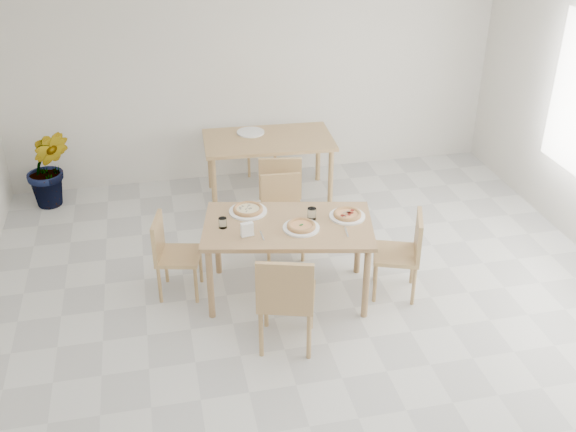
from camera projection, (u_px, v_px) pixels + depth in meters
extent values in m
plane|color=silver|center=(328.00, 343.00, 5.73)|extent=(7.00, 7.00, 0.00)
plane|color=white|center=(340.00, 7.00, 4.38)|extent=(7.00, 7.00, 0.00)
plane|color=silver|center=(254.00, 66.00, 8.05)|extent=(6.00, 0.00, 6.00)
cube|color=tan|center=(288.00, 226.00, 6.02)|extent=(1.65, 1.15, 0.04)
cylinder|color=tan|center=(210.00, 284.00, 5.89)|extent=(0.06, 0.06, 0.71)
cylinder|color=tan|center=(366.00, 283.00, 5.90)|extent=(0.06, 0.06, 0.71)
cylinder|color=tan|center=(217.00, 241.00, 6.52)|extent=(0.06, 0.06, 0.71)
cylinder|color=tan|center=(358.00, 241.00, 6.52)|extent=(0.06, 0.06, 0.71)
cube|color=tan|center=(287.00, 296.00, 5.53)|extent=(0.57, 0.57, 0.04)
cube|color=tan|center=(285.00, 287.00, 5.24)|extent=(0.45, 0.17, 0.43)
cylinder|color=tan|center=(311.00, 307.00, 5.81)|extent=(0.04, 0.04, 0.45)
cylinder|color=tan|center=(266.00, 305.00, 5.84)|extent=(0.04, 0.04, 0.45)
cylinder|color=tan|center=(309.00, 336.00, 5.47)|extent=(0.04, 0.04, 0.45)
cylinder|color=tan|center=(261.00, 334.00, 5.49)|extent=(0.04, 0.04, 0.45)
cube|color=tan|center=(283.00, 218.00, 6.79)|extent=(0.43, 0.43, 0.04)
cube|color=tan|center=(280.00, 191.00, 6.85)|extent=(0.41, 0.06, 0.39)
cylinder|color=tan|center=(269.00, 247.00, 6.73)|extent=(0.03, 0.03, 0.40)
cylinder|color=tan|center=(303.00, 244.00, 6.77)|extent=(0.03, 0.03, 0.40)
cylinder|color=tan|center=(264.00, 230.00, 7.03)|extent=(0.03, 0.03, 0.40)
cylinder|color=tan|center=(297.00, 227.00, 7.07)|extent=(0.03, 0.03, 0.40)
cube|color=tan|center=(179.00, 256.00, 6.21)|extent=(0.47, 0.47, 0.04)
cube|color=tan|center=(158.00, 237.00, 6.11)|extent=(0.12, 0.39, 0.37)
cylinder|color=tan|center=(196.00, 285.00, 6.16)|extent=(0.03, 0.03, 0.38)
cylinder|color=tan|center=(201.00, 265.00, 6.45)|extent=(0.03, 0.03, 0.38)
cylinder|color=tan|center=(160.00, 285.00, 6.16)|extent=(0.03, 0.03, 0.38)
cylinder|color=tan|center=(166.00, 265.00, 6.45)|extent=(0.03, 0.03, 0.38)
cube|color=tan|center=(396.00, 254.00, 6.19)|extent=(0.52, 0.52, 0.04)
cube|color=tan|center=(419.00, 236.00, 6.07)|extent=(0.17, 0.40, 0.39)
cylinder|color=tan|center=(376.00, 263.00, 6.47)|extent=(0.04, 0.04, 0.40)
cylinder|color=tan|center=(375.00, 283.00, 6.17)|extent=(0.04, 0.04, 0.40)
cylinder|color=tan|center=(413.00, 265.00, 6.43)|extent=(0.04, 0.04, 0.40)
cylinder|color=tan|center=(414.00, 286.00, 6.13)|extent=(0.04, 0.04, 0.40)
cylinder|color=white|center=(301.00, 228.00, 5.94)|extent=(0.33, 0.33, 0.02)
cylinder|color=white|center=(248.00, 211.00, 6.21)|extent=(0.35, 0.35, 0.02)
cylinder|color=white|center=(347.00, 216.00, 6.12)|extent=(0.33, 0.33, 0.02)
cylinder|color=tan|center=(301.00, 226.00, 5.93)|extent=(0.26, 0.26, 0.01)
torus|color=tan|center=(301.00, 225.00, 5.93)|extent=(0.26, 0.26, 0.03)
cylinder|color=#D05424|center=(301.00, 225.00, 5.93)|extent=(0.20, 0.20, 0.01)
ellipsoid|color=#13541D|center=(301.00, 225.00, 5.92)|extent=(0.05, 0.04, 0.01)
cylinder|color=tan|center=(248.00, 210.00, 6.20)|extent=(0.33, 0.33, 0.01)
torus|color=tan|center=(248.00, 209.00, 6.19)|extent=(0.33, 0.33, 0.03)
cylinder|color=white|center=(248.00, 209.00, 6.20)|extent=(0.26, 0.26, 0.01)
cylinder|color=tan|center=(347.00, 215.00, 6.12)|extent=(0.31, 0.31, 0.01)
torus|color=tan|center=(347.00, 214.00, 6.11)|extent=(0.32, 0.32, 0.03)
cylinder|color=#D05424|center=(347.00, 214.00, 6.11)|extent=(0.24, 0.24, 0.01)
cylinder|color=white|center=(223.00, 223.00, 5.94)|extent=(0.07, 0.07, 0.10)
cylinder|color=white|center=(312.00, 214.00, 6.07)|extent=(0.08, 0.08, 0.11)
cube|color=silver|center=(247.00, 236.00, 5.82)|extent=(0.13, 0.08, 0.01)
cube|color=white|center=(247.00, 229.00, 5.79)|extent=(0.11, 0.06, 0.12)
cube|color=silver|center=(262.00, 236.00, 5.83)|extent=(0.02, 0.16, 0.01)
cube|color=silver|center=(346.00, 232.00, 5.89)|extent=(0.04, 0.19, 0.01)
cube|color=tan|center=(268.00, 140.00, 7.77)|extent=(1.52, 0.92, 0.04)
cylinder|color=tan|center=(214.00, 187.00, 7.55)|extent=(0.06, 0.06, 0.71)
cylinder|color=tan|center=(331.00, 178.00, 7.75)|extent=(0.06, 0.06, 0.71)
cylinder|color=tan|center=(210.00, 161.00, 8.16)|extent=(0.06, 0.06, 0.71)
cylinder|color=tan|center=(318.00, 154.00, 8.36)|extent=(0.06, 0.06, 0.71)
cube|color=tan|center=(280.00, 188.00, 7.29)|extent=(0.52, 0.52, 0.04)
cube|color=tan|center=(280.00, 177.00, 7.00)|extent=(0.45, 0.12, 0.42)
cylinder|color=tan|center=(297.00, 200.00, 7.58)|extent=(0.04, 0.04, 0.44)
cylinder|color=tan|center=(263.00, 200.00, 7.57)|extent=(0.04, 0.04, 0.44)
cylinder|color=tan|center=(298.00, 216.00, 7.24)|extent=(0.04, 0.04, 0.44)
cylinder|color=tan|center=(263.00, 216.00, 7.23)|extent=(0.04, 0.04, 0.44)
cube|color=tan|center=(263.00, 143.00, 8.54)|extent=(0.47, 0.47, 0.04)
cube|color=tan|center=(264.00, 123.00, 8.60)|extent=(0.38, 0.14, 0.37)
cylinder|color=tan|center=(249.00, 163.00, 8.51)|extent=(0.03, 0.03, 0.38)
cylinder|color=tan|center=(275.00, 164.00, 8.49)|extent=(0.03, 0.03, 0.38)
cylinder|color=tan|center=(251.00, 153.00, 8.80)|extent=(0.03, 0.03, 0.38)
cylinder|color=tan|center=(277.00, 153.00, 8.78)|extent=(0.03, 0.03, 0.38)
cylinder|color=white|center=(251.00, 132.00, 7.90)|extent=(0.32, 0.32, 0.02)
imported|color=#31601C|center=(49.00, 168.00, 7.71)|extent=(0.53, 0.43, 0.94)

